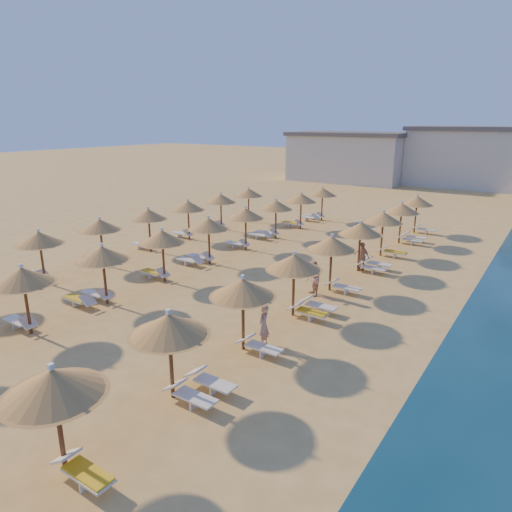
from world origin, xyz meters
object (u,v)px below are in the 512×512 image
Objects in this scene: parasol_row_east at (314,253)px; beachgoer_c at (362,256)px; parasol_row_west at (187,231)px; beachgoer_b at (313,279)px; beachgoer_a at (264,325)px.

beachgoer_c is (0.08, 5.70, -1.54)m from parasol_row_east.
beachgoer_b is at bearing 5.61° from parasol_row_west.
beachgoer_b is at bearing -79.73° from beachgoer_c.
parasol_row_west is at bearing -132.41° from beachgoer_b.
parasol_row_east is 5.05m from beachgoer_a.
parasol_row_west is at bearing 180.00° from parasol_row_east.
parasol_row_west is (-7.62, 0.00, 0.00)m from parasol_row_east.
beachgoer_b is at bearing 116.23° from parasol_row_east.
parasol_row_west is 9.70m from beachgoer_c.
parasol_row_west is 22.14× the size of beachgoer_c.
beachgoer_b is (-0.43, -4.99, 0.05)m from beachgoer_c.
parasol_row_west reaches higher than beachgoer_c.
beachgoer_c is at bearing 127.09° from beachgoer_b.
parasol_row_west is at bearing -129.80° from beachgoer_a.
parasol_row_west is 9.51m from beachgoer_a.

